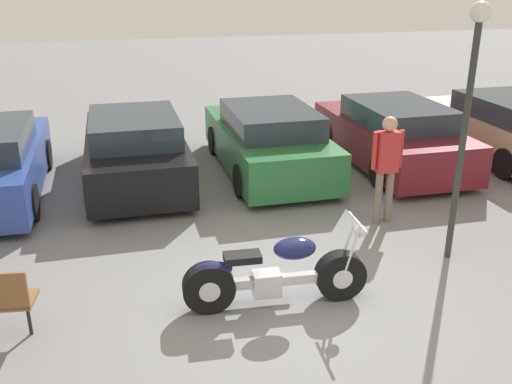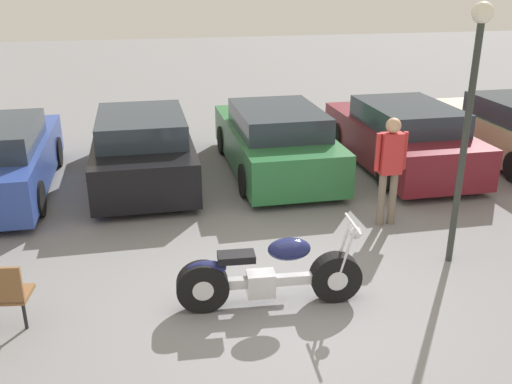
{
  "view_description": "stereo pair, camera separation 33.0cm",
  "coord_description": "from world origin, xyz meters",
  "px_view_note": "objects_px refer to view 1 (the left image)",
  "views": [
    {
      "loc": [
        -1.96,
        -5.71,
        3.83
      ],
      "look_at": [
        -0.07,
        1.71,
        0.85
      ],
      "focal_mm": 40.0,
      "sensor_mm": 36.0,
      "label": 1
    },
    {
      "loc": [
        -1.64,
        -5.79,
        3.83
      ],
      "look_at": [
        -0.07,
        1.71,
        0.85
      ],
      "focal_mm": 40.0,
      "sensor_mm": 36.0,
      "label": 2
    }
  ],
  "objects_px": {
    "parked_car_green": "(268,141)",
    "parked_car_maroon": "(392,135)",
    "person_standing": "(387,161)",
    "parked_car_champagne": "(504,128)",
    "motorcycle": "(274,275)",
    "lamp_post": "(469,94)",
    "parked_car_black": "(135,149)"
  },
  "relations": [
    {
      "from": "parked_car_green",
      "to": "parked_car_champagne",
      "type": "relative_size",
      "value": 1.0
    },
    {
      "from": "parked_car_champagne",
      "to": "lamp_post",
      "type": "bearing_deg",
      "value": -133.43
    },
    {
      "from": "parked_car_black",
      "to": "parked_car_green",
      "type": "xyz_separation_m",
      "value": [
        2.62,
        -0.07,
        0.0
      ]
    },
    {
      "from": "parked_car_black",
      "to": "person_standing",
      "type": "xyz_separation_m",
      "value": [
        3.75,
        -3.0,
        0.42
      ]
    },
    {
      "from": "lamp_post",
      "to": "parked_car_black",
      "type": "bearing_deg",
      "value": 133.55
    },
    {
      "from": "parked_car_maroon",
      "to": "person_standing",
      "type": "distance_m",
      "value": 3.12
    },
    {
      "from": "parked_car_champagne",
      "to": "lamp_post",
      "type": "xyz_separation_m",
      "value": [
        -3.73,
        -3.94,
        1.71
      ]
    },
    {
      "from": "person_standing",
      "to": "parked_car_champagne",
      "type": "bearing_deg",
      "value": 32.3
    },
    {
      "from": "parked_car_maroon",
      "to": "person_standing",
      "type": "height_order",
      "value": "person_standing"
    },
    {
      "from": "person_standing",
      "to": "parked_car_black",
      "type": "bearing_deg",
      "value": 141.33
    },
    {
      "from": "motorcycle",
      "to": "parked_car_green",
      "type": "height_order",
      "value": "parked_car_green"
    },
    {
      "from": "parked_car_maroon",
      "to": "parked_car_champagne",
      "type": "bearing_deg",
      "value": -2.4
    },
    {
      "from": "parked_car_champagne",
      "to": "lamp_post",
      "type": "distance_m",
      "value": 5.69
    },
    {
      "from": "parked_car_black",
      "to": "parked_car_champagne",
      "type": "height_order",
      "value": "same"
    },
    {
      "from": "parked_car_champagne",
      "to": "person_standing",
      "type": "distance_m",
      "value": 4.88
    },
    {
      "from": "parked_car_green",
      "to": "lamp_post",
      "type": "xyz_separation_m",
      "value": [
        1.51,
        -4.27,
        1.71
      ]
    },
    {
      "from": "parked_car_green",
      "to": "parked_car_champagne",
      "type": "height_order",
      "value": "same"
    },
    {
      "from": "motorcycle",
      "to": "parked_car_champagne",
      "type": "distance_m",
      "value": 7.92
    },
    {
      "from": "parked_car_black",
      "to": "parked_car_green",
      "type": "distance_m",
      "value": 2.62
    },
    {
      "from": "parked_car_maroon",
      "to": "lamp_post",
      "type": "relative_size",
      "value": 1.24
    },
    {
      "from": "parked_car_green",
      "to": "parked_car_maroon",
      "type": "bearing_deg",
      "value": -4.92
    },
    {
      "from": "parked_car_maroon",
      "to": "person_standing",
      "type": "relative_size",
      "value": 2.46
    },
    {
      "from": "parked_car_maroon",
      "to": "motorcycle",
      "type": "bearing_deg",
      "value": -129.89
    },
    {
      "from": "parked_car_green",
      "to": "motorcycle",
      "type": "bearing_deg",
      "value": -104.51
    },
    {
      "from": "motorcycle",
      "to": "parked_car_black",
      "type": "xyz_separation_m",
      "value": [
        -1.36,
        4.93,
        0.23
      ]
    },
    {
      "from": "parked_car_green",
      "to": "parked_car_maroon",
      "type": "distance_m",
      "value": 2.63
    },
    {
      "from": "parked_car_black",
      "to": "parked_car_maroon",
      "type": "relative_size",
      "value": 1.0
    },
    {
      "from": "motorcycle",
      "to": "lamp_post",
      "type": "relative_size",
      "value": 0.65
    },
    {
      "from": "parked_car_maroon",
      "to": "lamp_post",
      "type": "height_order",
      "value": "lamp_post"
    },
    {
      "from": "motorcycle",
      "to": "person_standing",
      "type": "bearing_deg",
      "value": 38.96
    },
    {
      "from": "parked_car_maroon",
      "to": "lamp_post",
      "type": "distance_m",
      "value": 4.53
    },
    {
      "from": "parked_car_green",
      "to": "parked_car_champagne",
      "type": "xyz_separation_m",
      "value": [
        5.24,
        -0.34,
        0.0
      ]
    }
  ]
}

